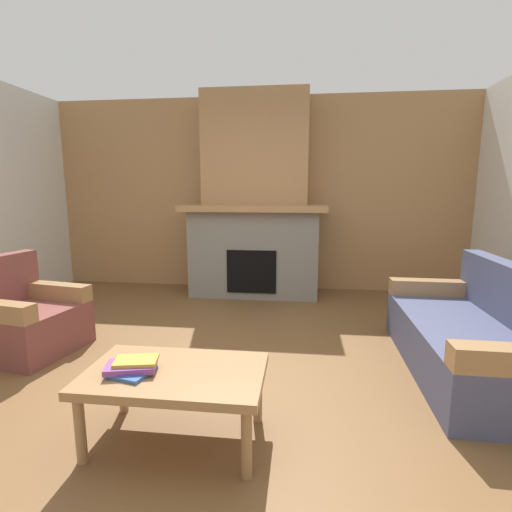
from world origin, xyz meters
The scene contains 7 objects.
ground centered at (0.00, 0.00, 0.00)m, with size 9.00×9.00×0.00m, color brown.
wall_back_wood_panel centered at (0.00, 3.00, 1.35)m, with size 6.00×0.12×2.70m, color #A87A4C.
fireplace centered at (0.00, 2.62, 1.16)m, with size 1.90×0.82×2.70m.
couch centered at (1.99, 0.46, 0.29)m, with size 0.87×1.81×0.85m.
armchair centered at (-1.80, 0.42, 0.29)m, with size 0.88×0.88×0.85m.
coffee_table centered at (-0.05, -0.62, 0.38)m, with size 1.00×0.60×0.43m.
book_stack_near_edge centered at (-0.28, -0.68, 0.47)m, with size 0.30×0.24×0.07m.
Camera 1 is at (0.63, -2.54, 1.43)m, focal length 26.76 mm.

